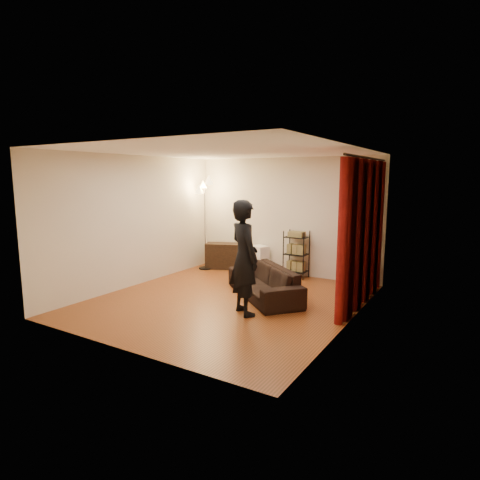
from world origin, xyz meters
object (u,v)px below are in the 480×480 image
Objects in this scene: sofa at (264,282)px; floor_lamp at (205,225)px; person at (244,258)px; storage_boxes at (260,259)px; media_cabinet at (228,256)px; wire_shelf at (296,254)px.

floor_lamp is at bearing -169.92° from sofa.
person reaches higher than storage_boxes.
person is 3.44m from floor_lamp.
storage_boxes is (-1.05, 1.77, 0.03)m from sofa.
floor_lamp is (-2.36, 1.37, 0.80)m from sofa.
person reaches higher than media_cabinet.
sofa is at bearing -47.23° from person.
wire_shelf is at bearing -2.10° from storage_boxes.
media_cabinet is (-1.90, 1.69, 0.02)m from sofa.
person is at bearing -43.12° from floor_lamp.
storage_boxes is at bearing -174.47° from wire_shelf.
storage_boxes is at bearing -16.72° from media_cabinet.
wire_shelf is (-0.24, 2.72, -0.42)m from person.
sofa is at bearing -64.04° from media_cabinet.
media_cabinet is 1.01× the size of wire_shelf.
sofa is 1.76m from wire_shelf.
storage_boxes is 1.57m from floor_lamp.
person is (0.15, -0.98, 0.66)m from sofa.
storage_boxes is at bearing -32.36° from person.
sofa is 2.54m from media_cabinet.
person is 2.76m from wire_shelf.
media_cabinet is 1.69× the size of storage_boxes.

